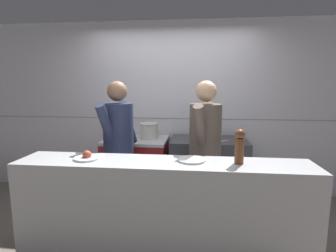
{
  "coord_description": "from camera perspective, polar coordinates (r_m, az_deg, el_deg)",
  "views": [
    {
      "loc": [
        0.38,
        -2.54,
        1.66
      ],
      "look_at": [
        0.03,
        0.69,
        1.15
      ],
      "focal_mm": 28.0,
      "sensor_mm": 36.0,
      "label": 1
    }
  ],
  "objects": [
    {
      "name": "prep_counter",
      "position": [
        3.81,
        8.78,
        -9.66
      ],
      "size": [
        1.05,
        0.65,
        0.91
      ],
      "color": "#38383D",
      "rests_on": "ground_plane"
    },
    {
      "name": "ground_plane",
      "position": [
        3.06,
        -2.09,
        -23.97
      ],
      "size": [
        14.0,
        14.0,
        0.0
      ],
      "primitive_type": "plane",
      "color": "#6B6056"
    },
    {
      "name": "pass_counter",
      "position": [
        2.52,
        -1.08,
        -18.72
      ],
      "size": [
        2.62,
        0.45,
        0.99
      ],
      "color": "#B7BABF",
      "rests_on": "ground_plane"
    },
    {
      "name": "chef_head_cook",
      "position": [
        3.1,
        -10.66,
        -4.52
      ],
      "size": [
        0.43,
        0.74,
        1.7
      ],
      "rotation": [
        0.0,
        0.0,
        -0.3
      ],
      "color": "black",
      "rests_on": "ground_plane"
    },
    {
      "name": "pepper_mill",
      "position": [
        2.31,
        15.3,
        -4.18
      ],
      "size": [
        0.08,
        0.08,
        0.3
      ],
      "color": "brown",
      "rests_on": "pass_counter"
    },
    {
      "name": "oven_range",
      "position": [
        3.9,
        -6.84,
        -9.2
      ],
      "size": [
        0.89,
        0.71,
        0.9
      ],
      "color": "maroon",
      "rests_on": "ground_plane"
    },
    {
      "name": "chef_sous",
      "position": [
        2.93,
        8.03,
        -5.22
      ],
      "size": [
        0.43,
        0.74,
        1.71
      ],
      "rotation": [
        0.0,
        0.0,
        -0.27
      ],
      "color": "black",
      "rests_on": "ground_plane"
    },
    {
      "name": "plated_dish_appetiser",
      "position": [
        2.36,
        5.18,
        -7.35
      ],
      "size": [
        0.25,
        0.25,
        0.02
      ],
      "color": "white",
      "rests_on": "pass_counter"
    },
    {
      "name": "plated_dish_main",
      "position": [
        2.51,
        -17.2,
        -6.45
      ],
      "size": [
        0.23,
        0.23,
        0.08
      ],
      "color": "white",
      "rests_on": "pass_counter"
    },
    {
      "name": "stock_pot",
      "position": [
        3.88,
        -10.32,
        -1.21
      ],
      "size": [
        0.32,
        0.32,
        0.16
      ],
      "color": "beige",
      "rests_on": "oven_range"
    },
    {
      "name": "chefs_knife",
      "position": [
        3.52,
        9.84,
        -3.39
      ],
      "size": [
        0.35,
        0.22,
        0.02
      ],
      "color": "#B7BABF",
      "rests_on": "prep_counter"
    },
    {
      "name": "wall_back_tiled",
      "position": [
        4.04,
        0.8,
        3.82
      ],
      "size": [
        8.0,
        0.06,
        2.6
      ],
      "color": "silver",
      "rests_on": "ground_plane"
    },
    {
      "name": "sauce_pot",
      "position": [
        3.77,
        -4.12,
        -0.95
      ],
      "size": [
        0.27,
        0.27,
        0.22
      ],
      "color": "beige",
      "rests_on": "oven_range"
    }
  ]
}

